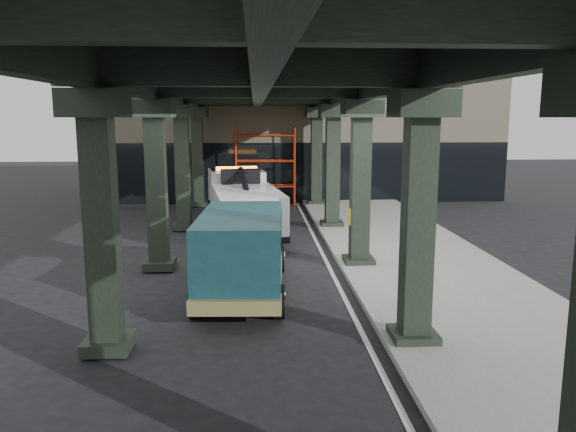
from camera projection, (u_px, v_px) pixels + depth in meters
name	position (u px, v px, depth m)	size (l,w,h in m)	color
ground	(276.00, 288.00, 15.03)	(90.00, 90.00, 0.00)	black
sidewalk	(419.00, 263.00, 17.25)	(5.00, 40.00, 0.15)	gray
lane_stripe	(329.00, 267.00, 17.10)	(0.12, 38.00, 0.01)	silver
viaduct	(259.00, 83.00, 16.03)	(7.40, 32.00, 6.40)	black
building	(296.00, 126.00, 34.12)	(22.00, 10.00, 8.00)	#C6B793
scaffolding	(265.00, 164.00, 29.06)	(3.08, 0.88, 4.00)	red
tow_truck	(242.00, 201.00, 21.92)	(3.21, 8.17, 2.61)	black
towed_van	(242.00, 251.00, 14.22)	(2.39, 5.46, 2.18)	#123940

